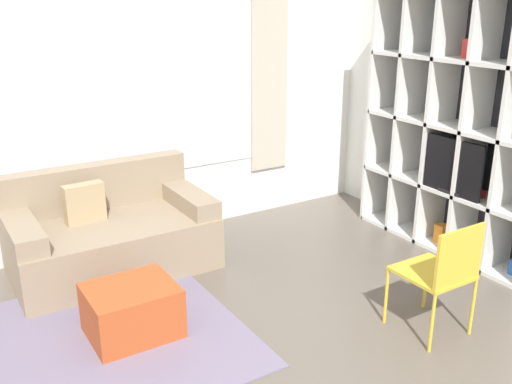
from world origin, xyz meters
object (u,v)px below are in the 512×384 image
Objects in this scene: shelving_unit at (460,128)px; couch_main at (110,235)px; ottoman at (132,311)px; folding_chair at (443,269)px.

shelving_unit reaches higher than couch_main.
ottoman is 2.21m from folding_chair.
shelving_unit is at bearing -141.79° from folding_chair.
shelving_unit is 1.77m from folding_chair.
folding_chair is at bearing -31.64° from ottoman.
folding_chair is (1.86, -1.15, 0.33)m from ottoman.
couch_main is at bearing 156.84° from shelving_unit.
folding_chair is at bearing -141.79° from shelving_unit.
ottoman is at bearing 177.68° from shelving_unit.
ottoman is 0.71× the size of folding_chair.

